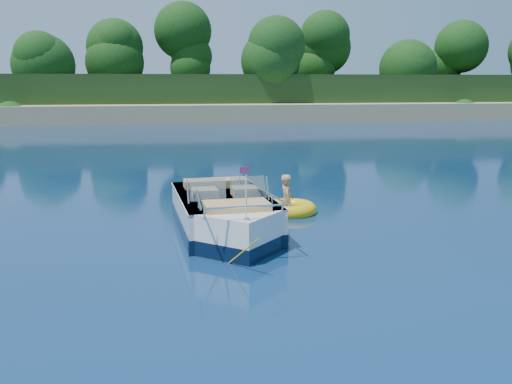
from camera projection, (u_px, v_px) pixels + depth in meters
ground at (314, 233)px, 12.83m from camera, size 160.00×160.00×0.00m
shoreline at (185, 100)px, 74.38m from camera, size 170.00×59.00×6.00m
treeline at (195, 57)px, 51.49m from camera, size 150.00×7.12×8.19m
motorboat at (226, 218)px, 12.73m from camera, size 2.25×5.68×1.89m
tow_tube at (289, 209)px, 14.84m from camera, size 1.51×1.51×0.38m
boy at (286, 213)px, 14.82m from camera, size 0.41×0.80×1.53m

